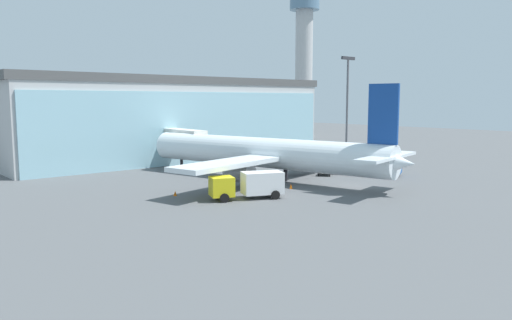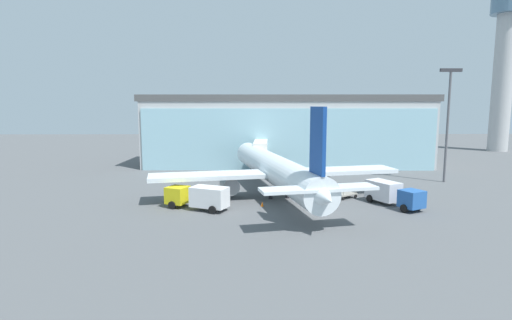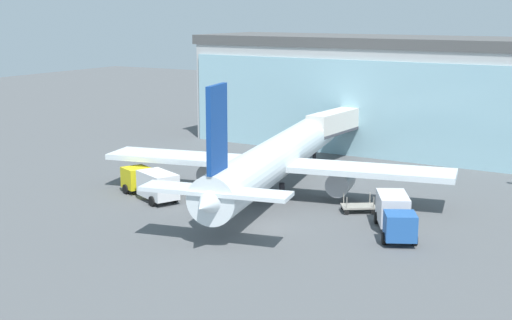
{
  "view_description": "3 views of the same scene",
  "coord_description": "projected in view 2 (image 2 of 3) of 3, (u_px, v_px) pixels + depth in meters",
  "views": [
    {
      "loc": [
        -44.81,
        -34.77,
        9.81
      ],
      "look_at": [
        -6.56,
        8.14,
        2.88
      ],
      "focal_mm": 35.0,
      "sensor_mm": 36.0,
      "label": 1
    },
    {
      "loc": [
        -6.93,
        -41.48,
        11.59
      ],
      "look_at": [
        -6.2,
        9.01,
        4.65
      ],
      "focal_mm": 28.0,
      "sensor_mm": 36.0,
      "label": 2
    },
    {
      "loc": [
        26.53,
        -46.32,
        16.51
      ],
      "look_at": [
        -6.6,
        10.47,
        2.69
      ],
      "focal_mm": 50.0,
      "sensor_mm": 36.0,
      "label": 3
    }
  ],
  "objects": [
    {
      "name": "ground",
      "position": [
        315.0,
        214.0,
        42.77
      ],
      "size": [
        240.0,
        240.0,
        0.0
      ],
      "primitive_type": "plane",
      "color": "#545659"
    },
    {
      "name": "control_tower",
      "position": [
        504.0,
        62.0,
        99.09
      ],
      "size": [
        8.33,
        8.33,
        38.38
      ],
      "color": "#B6B6B6",
      "rests_on": "ground"
    },
    {
      "name": "airplane",
      "position": [
        275.0,
        169.0,
        51.48
      ],
      "size": [
        31.9,
        37.11,
        11.48
      ],
      "rotation": [
        0.0,
        0.0,
        1.78
      ],
      "color": "white",
      "rests_on": "ground"
    },
    {
      "name": "jet_bridge",
      "position": [
        261.0,
        148.0,
        69.53
      ],
      "size": [
        2.96,
        13.96,
        5.64
      ],
      "rotation": [
        0.0,
        0.0,
        1.52
      ],
      "color": "silver",
      "rests_on": "ground"
    },
    {
      "name": "apron_light_mast",
      "position": [
        448.0,
        115.0,
        59.37
      ],
      "size": [
        3.2,
        0.4,
        16.96
      ],
      "color": "#59595E",
      "rests_on": "ground"
    },
    {
      "name": "safety_cone_nose",
      "position": [
        262.0,
        204.0,
        46.04
      ],
      "size": [
        0.36,
        0.36,
        0.55
      ],
      "primitive_type": "cone",
      "color": "orange",
      "rests_on": "ground"
    },
    {
      "name": "baggage_cart",
      "position": [
        345.0,
        194.0,
        50.18
      ],
      "size": [
        3.22,
        2.89,
        1.5
      ],
      "rotation": [
        0.0,
        0.0,
        0.59
      ],
      "color": "#9E998C",
      "rests_on": "ground"
    },
    {
      "name": "safety_cone_wingtip",
      "position": [
        168.0,
        195.0,
        50.85
      ],
      "size": [
        0.36,
        0.36,
        0.55
      ],
      "primitive_type": "cone",
      "color": "orange",
      "rests_on": "ground"
    },
    {
      "name": "terminal_building",
      "position": [
        286.0,
        130.0,
        77.57
      ],
      "size": [
        54.69,
        15.49,
        13.47
      ],
      "rotation": [
        0.0,
        0.0,
        -0.02
      ],
      "color": "#B8B8B8",
      "rests_on": "ground"
    },
    {
      "name": "catering_truck",
      "position": [
        199.0,
        197.0,
        44.61
      ],
      "size": [
        7.56,
        4.99,
        2.65
      ],
      "rotation": [
        0.0,
        0.0,
        2.72
      ],
      "color": "yellow",
      "rests_on": "ground"
    },
    {
      "name": "fuel_truck",
      "position": [
        392.0,
        193.0,
        46.29
      ],
      "size": [
        5.27,
        7.5,
        2.65
      ],
      "rotation": [
        0.0,
        0.0,
        5.18
      ],
      "color": "#2659A5",
      "rests_on": "ground"
    }
  ]
}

